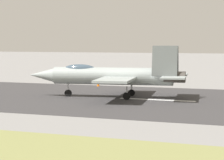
# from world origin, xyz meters

# --- Properties ---
(ground_plane) EXTENTS (400.00, 400.00, 0.00)m
(ground_plane) POSITION_xyz_m (0.00, 0.00, 0.00)
(ground_plane) COLOR gray
(runway_strip) EXTENTS (240.00, 26.00, 0.02)m
(runway_strip) POSITION_xyz_m (-0.02, 0.00, 0.01)
(runway_strip) COLOR #373536
(runway_strip) RESTS_ON ground
(fighter_jet) EXTENTS (17.81, 13.67, 5.60)m
(fighter_jet) POSITION_xyz_m (5.60, -0.35, 2.40)
(fighter_jet) COLOR #99A2A0
(fighter_jet) RESTS_ON ground
(marker_cone_mid) EXTENTS (0.44, 0.44, 0.55)m
(marker_cone_mid) POSITION_xyz_m (11.91, -11.84, 0.28)
(marker_cone_mid) COLOR orange
(marker_cone_mid) RESTS_ON ground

